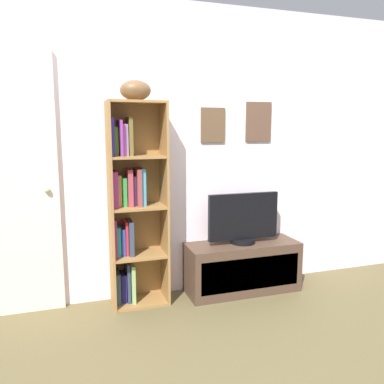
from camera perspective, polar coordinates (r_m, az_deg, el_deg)
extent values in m
cube|color=brown|center=(2.87, 6.65, -22.47)|extent=(5.20, 5.20, 0.04)
cube|color=silver|center=(3.51, -0.71, 5.77)|extent=(4.80, 0.06, 2.55)
cube|color=brown|center=(3.54, 3.07, 9.75)|extent=(0.23, 0.02, 0.31)
cube|color=#BEBE92|center=(3.53, 3.10, 9.75)|extent=(0.18, 0.01, 0.26)
cube|color=brown|center=(3.73, 9.69, 10.09)|extent=(0.25, 0.02, 0.36)
cube|color=gray|center=(3.72, 9.72, 10.09)|extent=(0.20, 0.01, 0.31)
cube|color=olive|center=(3.24, -11.82, -2.22)|extent=(0.02, 0.29, 1.71)
cube|color=olive|center=(3.32, -4.05, -1.78)|extent=(0.02, 0.29, 1.71)
cube|color=olive|center=(3.41, -8.31, -1.57)|extent=(0.47, 0.01, 1.71)
cube|color=olive|center=(3.54, -7.58, -15.54)|extent=(0.43, 0.28, 0.02)
cube|color=olive|center=(3.38, -7.73, -9.11)|extent=(0.43, 0.28, 0.02)
cube|color=olive|center=(3.28, -7.89, -2.17)|extent=(0.43, 0.28, 0.02)
cube|color=olive|center=(3.22, -8.05, 5.11)|extent=(0.43, 0.28, 0.02)
cube|color=olive|center=(3.22, -8.23, 12.87)|extent=(0.43, 0.28, 0.02)
cube|color=#354B52|center=(3.49, -10.88, -13.41)|extent=(0.04, 0.19, 0.26)
cube|color=navy|center=(3.51, -10.05, -13.43)|extent=(0.04, 0.17, 0.24)
cube|color=#2E3953|center=(3.49, -9.39, -12.70)|extent=(0.03, 0.19, 0.34)
cube|color=#8AB56A|center=(3.49, -8.77, -12.81)|extent=(0.03, 0.21, 0.33)
cube|color=#A52464|center=(3.33, -11.27, -6.43)|extent=(0.02, 0.23, 0.32)
cube|color=teal|center=(3.36, -10.81, -6.93)|extent=(0.03, 0.19, 0.25)
cube|color=#373A97|center=(3.37, -10.15, -7.02)|extent=(0.03, 0.18, 0.23)
cube|color=red|center=(3.37, -9.65, -6.51)|extent=(0.02, 0.18, 0.29)
cube|color=#2F3E52|center=(3.36, -9.05, -6.50)|extent=(0.04, 0.21, 0.29)
cube|color=#9D2E77|center=(3.25, -11.31, 0.45)|extent=(0.04, 0.21, 0.29)
cube|color=gold|center=(3.29, -10.61, 0.25)|extent=(0.03, 0.15, 0.26)
cube|color=green|center=(3.29, -9.96, 0.09)|extent=(0.04, 0.16, 0.24)
cube|color=#A33D47|center=(3.28, -9.17, 0.68)|extent=(0.04, 0.19, 0.30)
cube|color=#5E3C87|center=(3.30, -8.57, 0.26)|extent=(0.02, 0.16, 0.25)
cube|color=brown|center=(3.28, -7.94, 0.73)|extent=(0.04, 0.21, 0.31)
cube|color=teal|center=(3.30, -7.32, 0.81)|extent=(0.03, 0.19, 0.31)
cube|color=navy|center=(3.21, -11.68, 7.86)|extent=(0.02, 0.23, 0.30)
cube|color=#6CBA1E|center=(3.25, -11.16, 7.28)|extent=(0.04, 0.15, 0.23)
cube|color=#873292|center=(3.22, -10.49, 7.76)|extent=(0.02, 0.23, 0.29)
cube|color=#9C5FA1|center=(3.24, -9.87, 7.51)|extent=(0.04, 0.18, 0.25)
cube|color=brown|center=(3.25, -9.12, 8.02)|extent=(0.03, 0.18, 0.31)
ellipsoid|color=brown|center=(3.23, -8.26, 14.48)|extent=(0.27, 0.20, 0.16)
cube|color=#4A3528|center=(3.69, 7.35, -10.80)|extent=(1.04, 0.37, 0.46)
cube|color=#35261C|center=(3.53, 8.63, -11.72)|extent=(0.93, 0.01, 0.29)
cylinder|color=black|center=(3.61, 7.43, -7.09)|extent=(0.22, 0.22, 0.04)
cube|color=black|center=(3.55, 7.50, -3.53)|extent=(0.66, 0.04, 0.42)
cube|color=#AFDAF5|center=(3.54, 7.59, -3.57)|extent=(0.62, 0.01, 0.38)
cube|color=silver|center=(3.34, -25.35, 0.81)|extent=(0.76, 0.04, 2.10)
cube|color=beige|center=(3.30, -25.88, 7.99)|extent=(0.48, 0.01, 0.75)
cube|color=beige|center=(3.42, -24.85, -6.89)|extent=(0.48, 0.01, 0.75)
sphere|color=tan|center=(3.28, -20.41, 0.24)|extent=(0.04, 0.04, 0.04)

